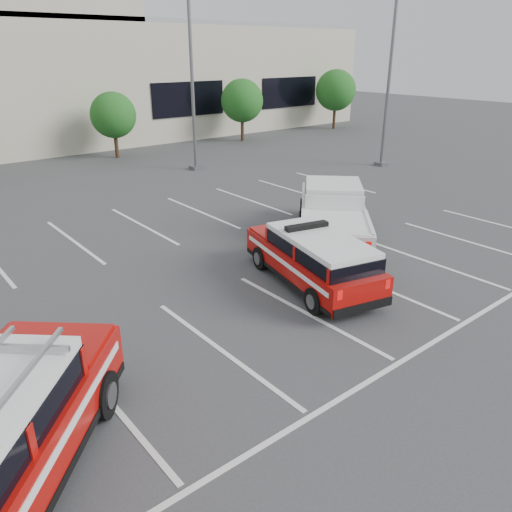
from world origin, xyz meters
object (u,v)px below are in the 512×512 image
(tree_mid_right, at_px, (114,117))
(light_pole_right, at_px, (390,72))
(light_pole_mid, at_px, (192,72))
(white_pickup, at_px, (332,219))
(fire_chief_suv, at_px, (313,262))
(tree_far_right, at_px, (336,92))
(tree_right, at_px, (243,102))

(tree_mid_right, distance_m, light_pole_right, 16.47)
(light_pole_mid, bearing_deg, light_pole_right, -33.69)
(light_pole_right, relative_size, white_pickup, 1.70)
(light_pole_mid, bearing_deg, fire_chief_suv, -110.89)
(tree_mid_right, distance_m, fire_chief_suv, 21.34)
(tree_mid_right, bearing_deg, light_pole_mid, -72.48)
(tree_mid_right, relative_size, tree_far_right, 0.82)
(light_pole_mid, xyz_separation_m, fire_chief_suv, (-5.68, -14.88, -4.48))
(fire_chief_suv, relative_size, white_pickup, 0.86)
(tree_right, xyz_separation_m, light_pole_mid, (-8.09, -6.05, 2.41))
(tree_right, relative_size, white_pickup, 0.73)
(light_pole_mid, bearing_deg, white_pickup, -101.07)
(tree_mid_right, bearing_deg, light_pole_right, -47.83)
(white_pickup, bearing_deg, tree_right, 105.36)
(tree_right, distance_m, fire_chief_suv, 25.14)
(tree_mid_right, bearing_deg, tree_right, 0.00)
(fire_chief_suv, bearing_deg, tree_mid_right, 93.55)
(tree_right, height_order, light_pole_right, light_pole_right)
(tree_mid_right, xyz_separation_m, light_pole_right, (10.91, -12.05, 2.68))
(light_pole_right, bearing_deg, tree_right, 94.31)
(light_pole_mid, relative_size, light_pole_right, 1.00)
(tree_mid_right, xyz_separation_m, tree_right, (10.00, 0.00, 0.27))
(tree_far_right, distance_m, light_pole_mid, 19.19)
(light_pole_right, bearing_deg, white_pickup, -149.82)
(tree_right, height_order, tree_far_right, tree_far_right)
(light_pole_mid, distance_m, light_pole_right, 10.82)
(tree_right, height_order, fire_chief_suv, tree_right)
(fire_chief_suv, bearing_deg, tree_far_right, 55.13)
(tree_right, xyz_separation_m, fire_chief_suv, (-13.77, -20.93, -2.07))
(light_pole_mid, relative_size, white_pickup, 1.70)
(fire_chief_suv, bearing_deg, white_pickup, 48.35)
(tree_mid_right, distance_m, tree_right, 10.00)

